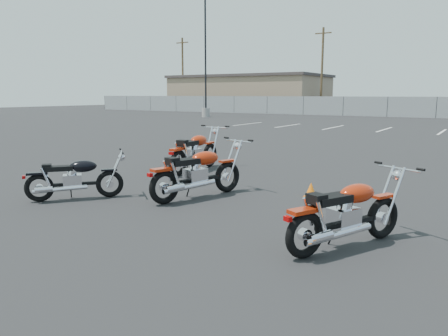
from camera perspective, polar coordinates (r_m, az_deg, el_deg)
The scene contains 13 objects.
ground at distance 7.97m, azimuth -3.52°, elevation -5.10°, with size 120.00×120.00×0.00m, color black.
motorcycle_front_red at distance 11.56m, azimuth -3.78°, elevation 2.15°, with size 0.91×2.35×1.15m.
motorcycle_second_black at distance 8.90m, azimuth -18.95°, elevation -1.26°, with size 1.51×1.67×0.93m.
motorcycle_third_red at distance 8.55m, azimuth -3.48°, elevation -0.61°, with size 1.14×2.25×1.11m.
motorcycle_rear_red at distance 6.00m, azimuth 15.75°, elevation -5.74°, with size 1.33×2.05×1.04m.
training_cone_near at distance 8.91m, azimuth 11.29°, elevation -2.77°, with size 0.24×0.24×0.28m.
training_cone_extra at distance 10.20m, azimuth -3.46°, elevation -0.89°, with size 0.28×0.28×0.33m.
light_pole_west at distance 39.11m, azimuth -2.41°, elevation 10.65°, with size 0.80×0.70×10.42m.
chainlink_fence at distance 41.53m, azimuth 26.00°, elevation 7.12°, with size 80.06×0.06×1.80m.
tan_building_west at distance 55.06m, azimuth 3.30°, elevation 9.76°, with size 18.40×10.40×4.30m.
utility_pole_a at distance 56.97m, azimuth -5.41°, elevation 12.27°, with size 1.80×0.24×9.00m.
utility_pole_b at distance 49.19m, azimuth 12.68°, elevation 12.51°, with size 1.80×0.24×9.00m.
parking_line_stripes at distance 27.26m, azimuth 17.12°, elevation 4.96°, with size 15.12×4.00×0.01m.
Camera 1 is at (4.49, -6.27, 2.03)m, focal length 35.00 mm.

